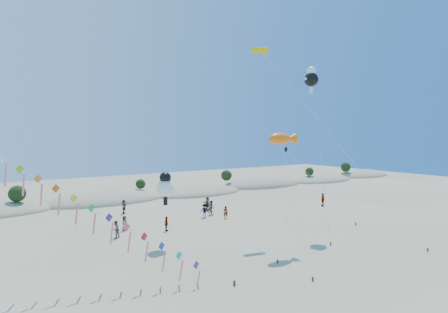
% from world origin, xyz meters
% --- Properties ---
extents(dune_ridge, '(145.30, 11.49, 5.57)m').
position_xyz_m(dune_ridge, '(1.06, 45.14, 0.11)').
color(dune_ridge, gray).
rests_on(dune_ridge, ground).
extents(fish_kite, '(5.79, 8.45, 10.54)m').
position_xyz_m(fish_kite, '(7.40, 12.83, 9.97)').
color(fish_kite, '#3F2D1E').
rests_on(fish_kite, ground).
extents(cartoon_kite_low, '(6.19, 10.61, 6.89)m').
position_xyz_m(cartoon_kite_low, '(-1.72, 18.86, 5.57)').
color(cartoon_kite_low, '#3F2D1E').
rests_on(cartoon_kite_low, ground).
extents(cartoon_kite_high, '(5.32, 7.60, 18.00)m').
position_xyz_m(cartoon_kite_high, '(15.24, 16.75, 16.70)').
color(cartoon_kite_high, '#3F2D1E').
rests_on(cartoon_kite_high, ground).
extents(parafoil_kite, '(7.76, 15.99, 20.02)m').
position_xyz_m(parafoil_kite, '(10.30, 19.11, 19.08)').
color(parafoil_kite, '#3F2D1E').
rests_on(parafoil_kite, ground).
extents(dark_kite, '(1.90, 10.30, 8.84)m').
position_xyz_m(dark_kite, '(18.55, 20.79, 5.89)').
color(dark_kite, '#3F2D1E').
rests_on(dark_kite, ground).
extents(beachgoers, '(31.51, 12.65, 1.87)m').
position_xyz_m(beachgoers, '(5.97, 27.94, 0.88)').
color(beachgoers, slate).
rests_on(beachgoers, ground).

